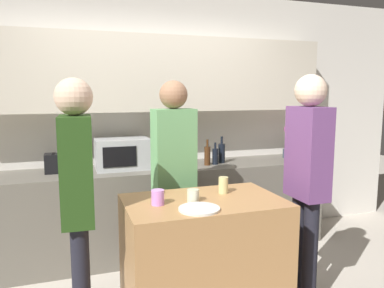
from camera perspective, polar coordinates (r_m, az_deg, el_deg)
back_wall at (r=3.98m, az=-6.70°, el=6.33°), size 6.40×0.40×2.70m
back_counter at (r=3.90m, az=-5.60°, el=-10.00°), size 3.60×0.62×0.89m
kitchen_island at (r=2.74m, az=1.76°, el=-17.71°), size 1.07×0.68×0.92m
microwave at (r=3.76m, az=-10.59°, el=-1.42°), size 0.52×0.39×0.30m
toaster at (r=3.73m, az=-19.56°, el=-2.73°), size 0.26×0.16×0.18m
potted_plant at (r=4.43m, az=14.61°, el=0.51°), size 0.14×0.14×0.40m
bottle_0 at (r=3.87m, az=2.35°, el=-1.74°), size 0.06×0.06×0.27m
bottle_1 at (r=3.91m, az=3.56°, el=-1.84°), size 0.06×0.06×0.23m
bottle_2 at (r=4.01m, az=4.54°, el=-1.33°), size 0.07×0.07×0.28m
plate_on_island at (r=2.36m, az=1.11°, el=-9.85°), size 0.26×0.26×0.01m
cup_0 at (r=2.73m, az=4.80°, el=-6.26°), size 0.07×0.07×0.12m
cup_1 at (r=2.52m, az=0.16°, el=-7.87°), size 0.08×0.08×0.08m
cup_2 at (r=2.46m, az=-5.24°, el=-8.09°), size 0.09×0.09×0.10m
person_left at (r=2.91m, az=17.16°, el=-3.88°), size 0.23×0.34×1.77m
person_center at (r=2.43m, az=-17.03°, el=-6.87°), size 0.23×0.35×1.73m
person_right at (r=3.08m, az=-2.83°, el=-3.34°), size 0.35×0.23×1.74m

